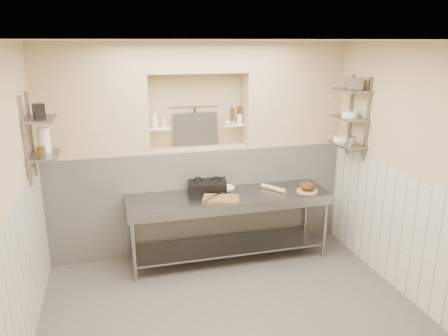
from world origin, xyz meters
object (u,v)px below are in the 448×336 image
object	(u,v)px
panini_press	(207,186)
bottle_soap	(155,119)
bread_loaf	(307,186)
cutting_board	(221,199)
bowl_alcove	(229,123)
prep_table	(229,214)
mixing_bowl	(226,189)
jug_left	(44,140)
rolling_pin	(273,188)

from	to	relation	value
panini_press	bottle_soap	bearing A→B (deg)	164.72
panini_press	bread_loaf	bearing A→B (deg)	-5.18
cutting_board	bowl_alcove	distance (m)	1.13
bowl_alcove	prep_table	bearing A→B (deg)	-105.71
panini_press	prep_table	bearing A→B (deg)	-32.69
panini_press	bottle_soap	size ratio (longest dim) A/B	2.34
prep_table	cutting_board	bearing A→B (deg)	-129.97
mixing_bowl	bowl_alcove	distance (m)	0.90
prep_table	cutting_board	world-z (taller)	cutting_board
panini_press	mixing_bowl	bearing A→B (deg)	-2.55
panini_press	mixing_bowl	size ratio (longest dim) A/B	2.43
mixing_bowl	bread_loaf	distance (m)	1.07
bottle_soap	jug_left	bearing A→B (deg)	-156.28
prep_table	bread_loaf	size ratio (longest dim) A/B	13.45
jug_left	cutting_board	bearing A→B (deg)	-4.30
prep_table	bowl_alcove	bearing A→B (deg)	74.29
panini_press	mixing_bowl	xyz separation A→B (m)	(0.24, -0.06, -0.04)
prep_table	mixing_bowl	size ratio (longest dim) A/B	11.41
rolling_pin	bowl_alcove	xyz separation A→B (m)	(-0.46, 0.51, 0.81)
bottle_soap	panini_press	bearing A→B (deg)	-25.98
rolling_pin	bread_loaf	size ratio (longest dim) A/B	1.93
rolling_pin	bowl_alcove	bearing A→B (deg)	132.60
prep_table	bread_loaf	world-z (taller)	bread_loaf
bowl_alcove	panini_press	bearing A→B (deg)	-141.42
bottle_soap	mixing_bowl	bearing A→B (deg)	-22.65
prep_table	bread_loaf	bearing A→B (deg)	-7.48
panini_press	bottle_soap	distance (m)	1.10
panini_press	bowl_alcove	bearing A→B (deg)	49.28
panini_press	bottle_soap	world-z (taller)	bottle_soap
panini_press	bread_loaf	xyz separation A→B (m)	(1.26, -0.36, 0.01)
panini_press	bread_loaf	distance (m)	1.31
bread_loaf	bowl_alcove	distance (m)	1.34
mixing_bowl	jug_left	distance (m)	2.29
bottle_soap	bowl_alcove	bearing A→B (deg)	0.51
panini_press	rolling_pin	world-z (taller)	panini_press
bottle_soap	jug_left	size ratio (longest dim) A/B	0.88
mixing_bowl	bottle_soap	size ratio (longest dim) A/B	0.96
bottle_soap	bowl_alcove	size ratio (longest dim) A/B	1.73
panini_press	bowl_alcove	xyz separation A→B (m)	(0.39, 0.31, 0.77)
cutting_board	mixing_bowl	bearing A→B (deg)	66.31
rolling_pin	panini_press	bearing A→B (deg)	166.96
bread_loaf	jug_left	world-z (taller)	jug_left
mixing_bowl	bread_loaf	bearing A→B (deg)	-16.48
cutting_board	bottle_soap	distance (m)	1.35
panini_press	bread_loaf	world-z (taller)	panini_press
panini_press	bread_loaf	size ratio (longest dim) A/B	2.87
cutting_board	bowl_alcove	xyz separation A→B (m)	(0.30, 0.72, 0.81)
bread_loaf	bottle_soap	world-z (taller)	bottle_soap
mixing_bowl	rolling_pin	xyz separation A→B (m)	(0.61, -0.14, 0.00)
panini_press	rolling_pin	bearing A→B (deg)	-2.34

